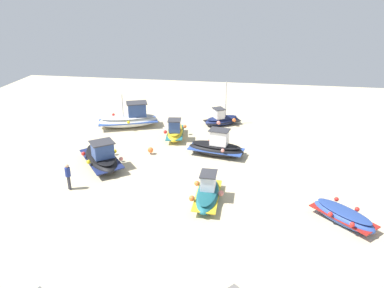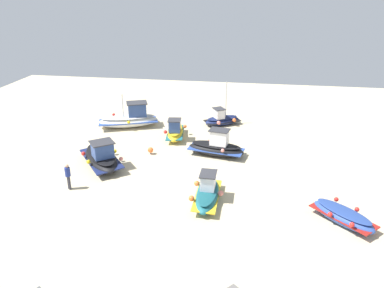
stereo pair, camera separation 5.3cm
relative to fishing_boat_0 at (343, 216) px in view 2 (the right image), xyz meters
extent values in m
plane|color=beige|center=(8.85, -3.94, -0.42)|extent=(51.08, 51.08, 0.00)
ellipsoid|color=#2D4C9E|center=(0.00, 0.00, -0.04)|extent=(3.31, 3.30, 0.76)
cube|color=maroon|center=(0.00, 0.00, 0.00)|extent=(3.24, 3.23, 0.07)
ellipsoid|color=navy|center=(0.00, 0.00, 0.28)|extent=(2.91, 2.90, 0.13)
sphere|color=red|center=(-0.17, 1.13, 0.26)|extent=(0.25, 0.25, 0.25)
sphere|color=red|center=(-0.70, -0.28, 0.29)|extent=(0.25, 0.25, 0.25)
sphere|color=red|center=(0.70, 0.28, 0.20)|extent=(0.25, 0.25, 0.25)
sphere|color=red|center=(0.17, -1.13, 0.29)|extent=(0.25, 0.25, 0.25)
ellipsoid|color=#1E6670|center=(7.12, -1.02, -0.05)|extent=(1.31, 3.88, 0.79)
cube|color=gold|center=(7.12, -1.02, -0.02)|extent=(1.32, 3.73, 0.13)
ellipsoid|color=#1A565F|center=(7.12, -1.02, 0.25)|extent=(1.12, 3.41, 0.18)
cube|color=silver|center=(7.12, -1.26, 0.74)|extent=(0.80, 1.05, 0.86)
cube|color=#333338|center=(7.12, -1.26, 1.20)|extent=(0.93, 1.22, 0.06)
sphere|color=orange|center=(7.87, -0.13, 0.22)|extent=(0.32, 0.32, 0.32)
sphere|color=#EA7F75|center=(6.37, -1.02, 0.16)|extent=(0.32, 0.32, 0.32)
sphere|color=orange|center=(7.86, -1.93, 0.17)|extent=(0.32, 0.32, 0.32)
ellipsoid|color=gold|center=(10.82, -10.29, -0.03)|extent=(1.67, 3.65, 0.83)
cube|color=#1E6670|center=(10.82, -10.29, 0.01)|extent=(1.68, 3.51, 0.12)
ellipsoid|color=gold|center=(10.82, -10.29, 0.30)|extent=(1.45, 3.21, 0.17)
cube|color=#2D4784|center=(10.75, -9.66, 0.81)|extent=(0.96, 1.03, 0.90)
cube|color=#333338|center=(10.75, -9.66, 1.29)|extent=(1.12, 1.19, 0.06)
sphere|color=orange|center=(10.17, -10.99, 0.31)|extent=(0.29, 0.29, 0.29)
sphere|color=red|center=(11.47, -9.59, 0.28)|extent=(0.29, 0.29, 0.29)
ellipsoid|color=navy|center=(7.39, -13.92, -0.08)|extent=(3.40, 2.81, 0.73)
cube|color=black|center=(7.39, -13.92, -0.05)|extent=(3.31, 2.76, 0.12)
ellipsoid|color=#151E45|center=(7.39, -13.92, 0.20)|extent=(2.98, 2.45, 0.16)
cube|color=white|center=(7.69, -13.73, 0.65)|extent=(1.11, 1.16, 0.79)
cube|color=#333338|center=(7.69, -13.73, 1.08)|extent=(1.28, 1.35, 0.06)
cylinder|color=#B7B7BC|center=(7.14, -14.08, 1.81)|extent=(0.08, 0.08, 3.11)
sphere|color=orange|center=(6.35, -13.66, 0.14)|extent=(0.33, 0.33, 0.33)
sphere|color=orange|center=(7.80, -14.58, 0.11)|extent=(0.33, 0.33, 0.33)
sphere|color=#EA7F75|center=(7.61, -12.87, 0.11)|extent=(0.33, 0.33, 0.33)
ellipsoid|color=black|center=(14.79, -4.55, 0.03)|extent=(4.27, 4.77, 0.99)
cube|color=navy|center=(14.79, -4.55, 0.07)|extent=(4.17, 4.64, 0.19)
ellipsoid|color=black|center=(14.79, -4.55, 0.40)|extent=(3.73, 4.17, 0.24)
cube|color=#2D4784|center=(14.40, -4.04, 0.96)|extent=(1.67, 1.64, 0.99)
cube|color=#333338|center=(14.40, -4.04, 1.48)|extent=(1.93, 1.90, 0.06)
sphere|color=#EA7F75|center=(14.81, -6.18, 0.35)|extent=(0.27, 0.27, 0.27)
sphere|color=red|center=(15.97, -4.46, 0.39)|extent=(0.27, 0.27, 0.27)
sphere|color=yellow|center=(14.01, -5.15, 0.39)|extent=(0.27, 0.27, 0.27)
sphere|color=yellow|center=(15.18, -3.43, 0.32)|extent=(0.27, 0.27, 0.27)
sphere|color=#EA7F75|center=(13.22, -4.13, 0.35)|extent=(0.27, 0.27, 0.27)
ellipsoid|color=white|center=(15.32, -12.13, 0.05)|extent=(5.54, 3.78, 1.09)
cube|color=#2D4C9E|center=(15.32, -12.13, 0.10)|extent=(5.35, 3.73, 0.23)
ellipsoid|color=beige|center=(15.32, -12.13, 0.45)|extent=(4.86, 3.28, 0.29)
cube|color=#2D4784|center=(14.56, -12.42, 1.08)|extent=(1.79, 1.60, 1.12)
cube|color=#333338|center=(14.56, -12.42, 1.67)|extent=(2.08, 1.85, 0.06)
cylinder|color=#B7B7BC|center=(15.67, -12.00, 1.50)|extent=(0.08, 0.08, 1.96)
sphere|color=red|center=(16.83, -12.77, 0.38)|extent=(0.25, 0.25, 0.25)
sphere|color=yellow|center=(14.92, -11.08, 0.38)|extent=(0.25, 0.25, 0.25)
sphere|color=red|center=(14.60, -13.61, 0.44)|extent=(0.25, 0.25, 0.25)
ellipsoid|color=black|center=(7.28, -7.37, 0.02)|extent=(4.25, 2.17, 0.88)
cube|color=#2D4C9E|center=(7.28, -7.37, 0.07)|extent=(4.10, 2.19, 0.07)
ellipsoid|color=black|center=(7.28, -7.37, 0.39)|extent=(3.74, 1.91, 0.14)
cube|color=white|center=(7.07, -7.33, 0.99)|extent=(1.33, 1.10, 1.05)
cube|color=#333338|center=(7.07, -7.33, 1.54)|extent=(1.54, 1.27, 0.06)
sphere|color=red|center=(7.82, -8.31, 0.30)|extent=(0.25, 0.25, 0.25)
sphere|color=#EA7F75|center=(6.73, -6.44, 0.40)|extent=(0.25, 0.25, 0.25)
cylinder|color=#2D2D38|center=(15.38, -1.04, 0.02)|extent=(0.14, 0.14, 0.87)
cylinder|color=#2D2D38|center=(15.50, -1.15, 0.02)|extent=(0.14, 0.14, 0.87)
cylinder|color=navy|center=(15.44, -1.09, 0.74)|extent=(0.32, 0.32, 0.56)
sphere|color=tan|center=(15.44, -1.09, 1.12)|extent=(0.22, 0.22, 0.22)
cylinder|color=#3F3F42|center=(11.95, -6.82, -0.36)|extent=(0.08, 0.08, 0.12)
sphere|color=orange|center=(11.95, -6.82, -0.09)|extent=(0.41, 0.41, 0.41)
camera|label=1|loc=(5.04, 17.70, 10.99)|focal=35.93mm
camera|label=2|loc=(4.99, 17.69, 10.99)|focal=35.93mm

